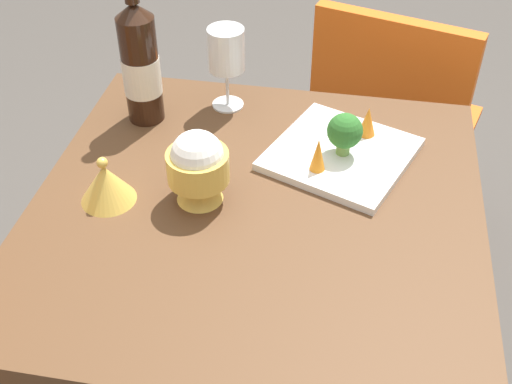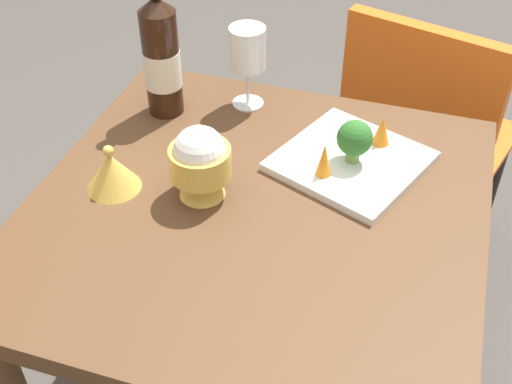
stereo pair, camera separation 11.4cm
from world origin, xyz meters
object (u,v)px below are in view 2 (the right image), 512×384
object	(u,v)px
carrot_garnish_left	(324,159)
serving_plate	(351,161)
wine_glass	(247,50)
broccoli_floret	(355,139)
carrot_garnish_right	(382,130)
rice_bowl	(200,161)
rice_bowl_lid	(112,171)
chair_by_wall	(422,130)
wine_bottle	(161,56)

from	to	relation	value
carrot_garnish_left	serving_plate	bearing A→B (deg)	-31.61
wine_glass	broccoli_floret	world-z (taller)	wine_glass
wine_glass	carrot_garnish_right	size ratio (longest dim) A/B	2.91
wine_glass	rice_bowl	distance (m)	0.32
rice_bowl_lid	carrot_garnish_left	bearing A→B (deg)	-69.68
rice_bowl	rice_bowl_lid	world-z (taller)	rice_bowl
rice_bowl	carrot_garnish_left	world-z (taller)	rice_bowl
carrot_garnish_left	carrot_garnish_right	xyz separation A→B (m)	(0.13, -0.09, -0.00)
chair_by_wall	rice_bowl	size ratio (longest dim) A/B	6.00
wine_glass	carrot_garnish_left	size ratio (longest dim) A/B	2.63
carrot_garnish_left	chair_by_wall	bearing A→B (deg)	-15.97
rice_bowl_lid	serving_plate	bearing A→B (deg)	-63.65
chair_by_wall	rice_bowl	xyz separation A→B (m)	(-0.65, 0.36, 0.29)
chair_by_wall	wine_glass	xyz separation A→B (m)	(-0.33, 0.37, 0.34)
carrot_garnish_right	rice_bowl_lid	bearing A→B (deg)	120.58
broccoli_floret	wine_bottle	bearing A→B (deg)	79.72
wine_bottle	broccoli_floret	world-z (taller)	wine_bottle
chair_by_wall	rice_bowl_lid	world-z (taller)	chair_by_wall
carrot_garnish_left	broccoli_floret	bearing A→B (deg)	-36.74
rice_bowl	carrot_garnish_right	size ratio (longest dim) A/B	2.30
broccoli_floret	carrot_garnish_left	xyz separation A→B (m)	(-0.06, 0.04, -0.02)
carrot_garnish_right	wine_bottle	bearing A→B (deg)	89.52
serving_plate	carrot_garnish_right	xyz separation A→B (m)	(0.07, -0.05, 0.04)
rice_bowl_lid	chair_by_wall	bearing A→B (deg)	-37.34
wine_bottle	serving_plate	distance (m)	0.44
rice_bowl	serving_plate	distance (m)	0.30
chair_by_wall	wine_bottle	bearing A→B (deg)	-125.47
rice_bowl	carrot_garnish_left	size ratio (longest dim) A/B	2.09
rice_bowl	carrot_garnish_left	bearing A→B (deg)	-62.99
wine_bottle	serving_plate	size ratio (longest dim) A/B	1.00
chair_by_wall	wine_bottle	world-z (taller)	wine_bottle
carrot_garnish_right	wine_glass	bearing A→B (deg)	75.12
rice_bowl	rice_bowl_lid	distance (m)	0.17
chair_by_wall	rice_bowl	bearing A→B (deg)	-102.08
wine_glass	broccoli_floret	size ratio (longest dim) A/B	2.09
wine_bottle	rice_bowl_lid	world-z (taller)	wine_bottle
wine_glass	rice_bowl	xyz separation A→B (m)	(-0.31, -0.02, -0.05)
rice_bowl_lid	serving_plate	distance (m)	0.45
chair_by_wall	rice_bowl_lid	distance (m)	0.89
wine_bottle	serving_plate	bearing A→B (deg)	-99.44
wine_bottle	wine_glass	world-z (taller)	wine_bottle
wine_bottle	carrot_garnish_right	world-z (taller)	wine_bottle
wine_glass	carrot_garnish_left	xyz separation A→B (m)	(-0.21, -0.22, -0.08)
wine_bottle	broccoli_floret	size ratio (longest dim) A/B	3.79
chair_by_wall	rice_bowl	world-z (taller)	rice_bowl
serving_plate	carrot_garnish_right	bearing A→B (deg)	-34.70
broccoli_floret	carrot_garnish_left	distance (m)	0.07
broccoli_floret	carrot_garnish_left	size ratio (longest dim) A/B	1.26
carrot_garnish_right	chair_by_wall	bearing A→B (deg)	-9.69
carrot_garnish_left	carrot_garnish_right	distance (m)	0.16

